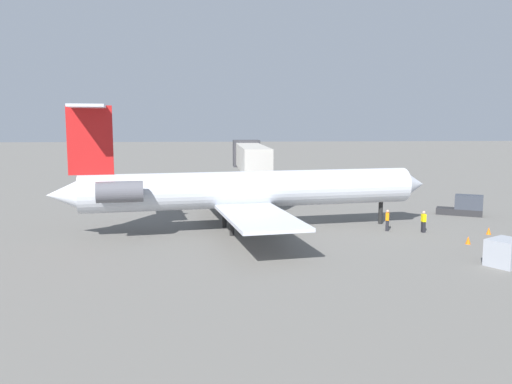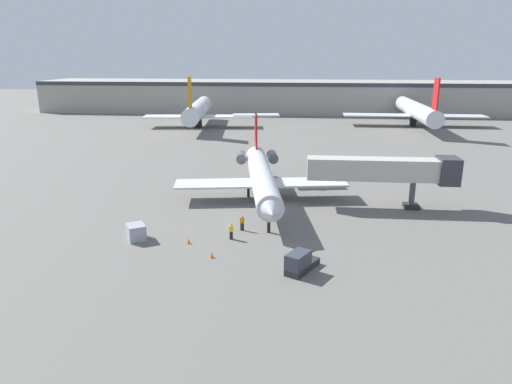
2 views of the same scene
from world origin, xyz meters
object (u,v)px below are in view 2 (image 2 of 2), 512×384
(regional_jet, at_px, (261,175))
(traffic_cone_mid, at_px, (189,241))
(baggage_tug_lead, at_px, (300,263))
(parked_airliner_west_mid, at_px, (414,110))
(cargo_container_uld, at_px, (136,232))
(jet_bridge, at_px, (391,170))
(traffic_cone_near, at_px, (212,255))
(ground_crew_loader, at_px, (242,223))
(ground_crew_marshaller, at_px, (231,231))
(parked_airliner_west_end, at_px, (198,110))

(regional_jet, xyz_separation_m, traffic_cone_mid, (-5.84, -15.61, -3.07))
(baggage_tug_lead, distance_m, parked_airliner_west_mid, 95.56)
(cargo_container_uld, bearing_deg, jet_bridge, 26.07)
(traffic_cone_near, bearing_deg, ground_crew_loader, 75.53)
(jet_bridge, height_order, ground_crew_marshaller, jet_bridge)
(traffic_cone_near, xyz_separation_m, parked_airliner_west_end, (-19.36, 81.14, 4.13))
(traffic_cone_mid, bearing_deg, cargo_container_uld, 174.68)
(regional_jet, relative_size, jet_bridge, 1.69)
(ground_crew_loader, relative_size, cargo_container_uld, 0.64)
(cargo_container_uld, height_order, parked_airliner_west_mid, parked_airliner_west_mid)
(cargo_container_uld, bearing_deg, parked_airliner_west_end, 97.97)
(parked_airliner_west_mid, bearing_deg, regional_jet, -116.11)
(ground_crew_marshaller, xyz_separation_m, ground_crew_loader, (0.78, 2.62, 0.00))
(ground_crew_loader, relative_size, traffic_cone_mid, 3.07)
(baggage_tug_lead, xyz_separation_m, parked_airliner_west_end, (-27.53, 83.25, 3.57))
(regional_jet, xyz_separation_m, parked_airliner_west_end, (-22.24, 62.41, 1.06))
(regional_jet, xyz_separation_m, jet_bridge, (15.93, -1.73, 1.39))
(regional_jet, height_order, baggage_tug_lead, regional_jet)
(traffic_cone_near, height_order, traffic_cone_mid, same)
(ground_crew_marshaller, xyz_separation_m, traffic_cone_near, (-1.11, -4.71, -0.58))
(jet_bridge, height_order, parked_airliner_west_mid, parked_airliner_west_mid)
(baggage_tug_lead, bearing_deg, parked_airliner_west_mid, 72.28)
(ground_crew_marshaller, height_order, traffic_cone_near, ground_crew_marshaller)
(cargo_container_uld, relative_size, parked_airliner_west_mid, 0.06)
(jet_bridge, bearing_deg, traffic_cone_near, -137.89)
(parked_airliner_west_end, distance_m, parked_airliner_west_mid, 57.13)
(traffic_cone_near, bearing_deg, traffic_cone_mid, 133.50)
(parked_airliner_west_end, bearing_deg, parked_airliner_west_mid, 7.76)
(regional_jet, relative_size, traffic_cone_near, 55.13)
(baggage_tug_lead, bearing_deg, regional_jet, 104.25)
(ground_crew_marshaller, relative_size, ground_crew_loader, 1.00)
(traffic_cone_near, bearing_deg, parked_airliner_west_end, 103.42)
(ground_crew_loader, xyz_separation_m, parked_airliner_west_mid, (35.35, 81.53, 3.47))
(baggage_tug_lead, distance_m, parked_airliner_west_end, 87.76)
(parked_airliner_west_mid, bearing_deg, parked_airliner_west_end, -172.24)
(baggage_tug_lead, distance_m, cargo_container_uld, 17.65)
(regional_jet, bearing_deg, ground_crew_loader, -94.95)
(ground_crew_marshaller, bearing_deg, cargo_container_uld, -173.64)
(ground_crew_marshaller, height_order, cargo_container_uld, ground_crew_marshaller)
(parked_airliner_west_end, bearing_deg, regional_jet, -70.39)
(baggage_tug_lead, bearing_deg, ground_crew_marshaller, 136.00)
(parked_airliner_west_end, bearing_deg, ground_crew_loader, -73.94)
(baggage_tug_lead, bearing_deg, traffic_cone_near, 165.52)
(traffic_cone_near, relative_size, parked_airliner_west_mid, 0.01)
(ground_crew_loader, relative_size, parked_airliner_west_mid, 0.04)
(traffic_cone_mid, relative_size, parked_airliner_west_mid, 0.01)
(jet_bridge, bearing_deg, regional_jet, 173.81)
(parked_airliner_west_end, bearing_deg, jet_bridge, -59.24)
(baggage_tug_lead, bearing_deg, jet_bridge, 60.90)
(ground_crew_loader, xyz_separation_m, baggage_tug_lead, (6.28, -9.44, -0.02))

